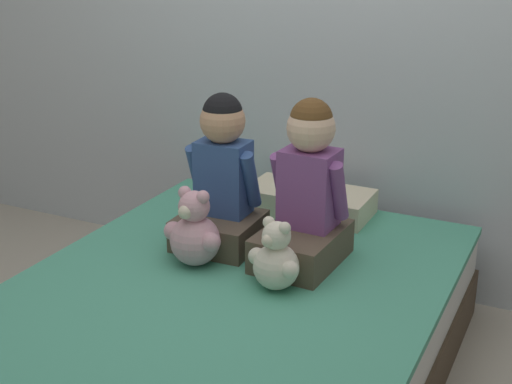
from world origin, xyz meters
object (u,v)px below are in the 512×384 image
Objects in this scene: child_on_right at (307,194)px; pillow_at_headboard at (309,201)px; teddy_bear_held_by_left_child at (195,233)px; teddy_bear_held_by_right_child at (276,260)px; bed at (221,342)px; child_on_left at (222,180)px.

child_on_right is 1.13× the size of pillow_at_headboard.
teddy_bear_held_by_left_child is 0.73m from pillow_at_headboard.
bed is at bearing -130.46° from teddy_bear_held_by_right_child.
pillow_at_headboard reaches higher than bed.
child_on_left reaches higher than pillow_at_headboard.
child_on_left is 0.26m from teddy_bear_held_by_left_child.
pillow_at_headboard is (0.19, 0.48, -0.22)m from child_on_left.
bed is 6.60× the size of teddy_bear_held_by_left_child.
child_on_right reaches higher than teddy_bear_held_by_right_child.
teddy_bear_held_by_right_child is 0.47× the size of pillow_at_headboard.
child_on_left is 0.56m from pillow_at_headboard.
child_on_left is 0.98× the size of child_on_right.
child_on_right is 0.32m from teddy_bear_held_by_right_child.
bed is 0.89m from pillow_at_headboard.
bed is 3.63× the size of pillow_at_headboard.
child_on_right is at bearing -69.67° from pillow_at_headboard.
teddy_bear_held_by_left_child reaches higher than teddy_bear_held_by_right_child.
child_on_right is at bearing 65.54° from bed.
teddy_bear_held_by_right_child reaches higher than bed.
child_on_left is 1.11× the size of pillow_at_headboard.
bed is at bearing -90.00° from pillow_at_headboard.
pillow_at_headboard is at bearing 112.97° from child_on_right.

